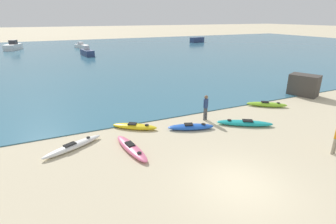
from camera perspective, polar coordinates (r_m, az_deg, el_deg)
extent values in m
plane|color=beige|center=(11.79, 15.16, -15.14)|extent=(400.00, 400.00, 0.00)
cube|color=teal|center=(51.18, -17.74, 11.70)|extent=(160.00, 70.00, 0.06)
ellipsoid|color=yellow|center=(16.65, -7.27, -3.12)|extent=(2.76, 2.25, 0.30)
cube|color=black|center=(16.63, -7.77, -2.52)|extent=(0.65, 0.62, 0.05)
cylinder|color=black|center=(16.38, -4.65, -2.81)|extent=(0.25, 0.25, 0.02)
ellipsoid|color=teal|center=(17.72, 16.32, -2.32)|extent=(3.45, 2.54, 0.32)
cube|color=black|center=(17.69, 16.95, -1.79)|extent=(0.77, 0.70, 0.05)
cylinder|color=black|center=(17.52, 13.20, -1.69)|extent=(0.27, 0.27, 0.02)
ellipsoid|color=white|center=(14.98, -19.94, -7.00)|extent=(3.40, 2.07, 0.30)
cube|color=black|center=(14.83, -20.59, -6.60)|extent=(0.71, 0.56, 0.05)
cylinder|color=black|center=(15.36, -16.98, -5.28)|extent=(0.20, 0.20, 0.02)
ellipsoid|color=#E5668C|center=(14.07, -7.99, -7.75)|extent=(1.11, 3.49, 0.29)
cube|color=black|center=(14.13, -8.31, -6.87)|extent=(0.45, 0.66, 0.05)
cylinder|color=black|center=(13.24, -6.29, -8.80)|extent=(0.24, 0.24, 0.02)
ellipsoid|color=#8CCC2D|center=(22.01, 20.70, 1.57)|extent=(2.89, 2.33, 0.34)
cube|color=black|center=(21.92, 20.37, 2.08)|extent=(0.67, 0.63, 0.05)
cylinder|color=black|center=(22.12, 22.89, 1.87)|extent=(0.24, 0.24, 0.02)
ellipsoid|color=blue|center=(16.50, 4.98, -3.23)|extent=(2.98, 1.70, 0.31)
cube|color=black|center=(16.41, 4.50, -2.67)|extent=(0.63, 0.57, 0.05)
cylinder|color=black|center=(16.59, 7.72, -2.58)|extent=(0.27, 0.27, 0.02)
cylinder|color=gray|center=(15.88, 32.32, -6.35)|extent=(0.13, 0.13, 0.87)
cylinder|color=gray|center=(16.00, 32.63, -6.22)|extent=(0.13, 0.13, 0.87)
cylinder|color=orange|center=(15.55, 32.73, -3.86)|extent=(0.09, 0.09, 0.59)
cylinder|color=#4C4C4C|center=(17.93, 7.92, -0.44)|extent=(0.13, 0.13, 0.88)
cylinder|color=#4C4C4C|center=(18.01, 8.34, -0.37)|extent=(0.13, 0.13, 0.88)
cube|color=navy|center=(17.72, 8.25, 1.88)|extent=(0.27, 0.30, 0.63)
cylinder|color=navy|center=(17.65, 7.89, 1.88)|extent=(0.09, 0.09, 0.59)
cylinder|color=navy|center=(17.79, 8.60, 1.99)|extent=(0.09, 0.09, 0.59)
sphere|color=brown|center=(17.59, 8.32, 3.24)|extent=(0.24, 0.24, 0.24)
cube|color=white|center=(63.48, -18.32, 13.46)|extent=(2.88, 3.66, 0.73)
cube|color=silver|center=(63.70, -18.55, 14.02)|extent=(1.28, 1.31, 0.51)
cube|color=white|center=(65.40, -30.67, 12.07)|extent=(3.52, 5.03, 1.15)
cube|color=#333338|center=(65.73, -30.66, 12.97)|extent=(1.66, 1.72, 0.81)
cube|color=navy|center=(50.24, -17.18, 12.24)|extent=(1.91, 4.58, 1.02)
cube|color=silver|center=(50.57, -17.42, 13.25)|extent=(0.99, 1.42, 0.71)
cube|color=navy|center=(74.29, 6.34, 15.35)|extent=(4.38, 2.34, 1.30)
cube|color=#423D38|center=(26.35, 27.46, 5.22)|extent=(2.31, 2.77, 1.86)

